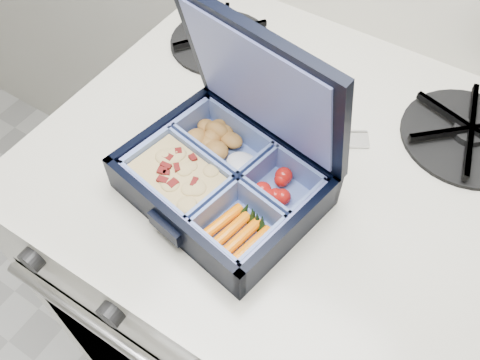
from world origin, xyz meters
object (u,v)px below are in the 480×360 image
Objects in this scene: burner_grate at (470,132)px; bento_box at (222,182)px; fork at (287,139)px; stove at (279,285)px.

bento_box is at bearing -131.31° from burner_grate.
bento_box is 0.12m from fork.
stove is 0.49m from bento_box.
burner_grate is at bearing 32.52° from stove.
bento_box is 1.14× the size of fork.
stove is at bearing -147.48° from burner_grate.
fork is (-0.01, -0.01, 0.45)m from stove.
burner_grate is 0.23m from fork.
fork reaches higher than stove.
fork is at bearing -146.02° from burner_grate.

